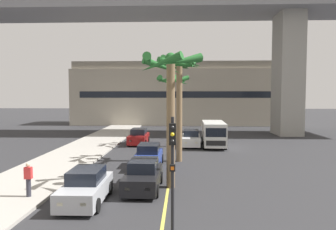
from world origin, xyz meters
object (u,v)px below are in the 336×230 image
palm_tree_mid_median (173,88)px  car_queue_front (143,176)px  car_queue_fourth (149,156)px  traffic_light_median_near (173,159)px  car_queue_third (191,139)px  palm_tree_near_median (178,80)px  car_queue_fifth (86,187)px  delivery_van (214,133)px  car_queue_second (139,137)px  palm_tree_far_median (171,83)px  pedestrian_near_crosswalk (28,179)px  palm_tree_farthest_median (180,76)px

palm_tree_mid_median → car_queue_front: bearing=-94.6°
car_queue_fourth → traffic_light_median_near: 11.00m
car_queue_third → traffic_light_median_near: size_ratio=0.99×
car_queue_fourth → palm_tree_near_median: 18.54m
car_queue_third → car_queue_fifth: (-5.29, -16.53, 0.00)m
delivery_van → car_queue_front: bearing=-109.7°
car_queue_fourth → palm_tree_mid_median: size_ratio=0.60×
car_queue_second → palm_tree_mid_median: size_ratio=0.60×
car_queue_fourth → car_queue_fifth: same height
palm_tree_far_median → pedestrian_near_crosswalk: bearing=-161.0°
car_queue_third → car_queue_fifth: 17.35m
palm_tree_near_median → palm_tree_far_median: 22.39m
car_queue_front → pedestrian_near_crosswalk: pedestrian_near_crosswalk is taller
palm_tree_near_median → car_queue_fourth: bearing=-96.0°
pedestrian_near_crosswalk → car_queue_fifth: bearing=-6.2°
palm_tree_near_median → palm_tree_farthest_median: size_ratio=1.12×
palm_tree_farthest_median → palm_tree_far_median: bearing=-93.4°
palm_tree_near_median → palm_tree_far_median: size_ratio=1.23×
car_queue_fourth → delivery_van: bearing=58.7°
car_queue_front → pedestrian_near_crosswalk: bearing=-160.5°
car_queue_fourth → palm_tree_mid_median: (1.39, 8.60, 4.90)m
car_queue_third → delivery_van: delivery_van is taller
pedestrian_near_crosswalk → car_queue_third: bearing=63.3°
car_queue_fourth → traffic_light_median_near: size_ratio=0.98×
car_queue_third → palm_tree_mid_median: 5.23m
palm_tree_near_median → traffic_light_median_near: bearing=-89.8°
car_queue_third → palm_tree_farthest_median: size_ratio=0.53×
car_queue_second → palm_tree_near_median: (3.88, 7.51, 5.96)m
delivery_van → pedestrian_near_crosswalk: delivery_van is taller
car_queue_third → delivery_van: size_ratio=0.78×
car_queue_fourth → car_queue_second: bearing=101.6°
palm_tree_far_median → car_queue_third: bearing=84.0°
car_queue_second → palm_tree_near_median: bearing=62.7°
delivery_van → traffic_light_median_near: traffic_light_median_near is taller
traffic_light_median_near → pedestrian_near_crosswalk: (-6.93, 3.44, -1.72)m
car_queue_front → palm_tree_farthest_median: palm_tree_farthest_median is taller
traffic_light_median_near → car_queue_fourth: bearing=100.4°
car_queue_fifth → delivery_van: bearing=65.4°
traffic_light_median_near → palm_tree_farthest_median: size_ratio=0.53×
pedestrian_near_crosswalk → palm_tree_near_median: bearing=74.5°
car_queue_fourth → palm_tree_near_median: size_ratio=0.47×
traffic_light_median_near → palm_tree_farthest_median: 13.05m
palm_tree_farthest_median → delivery_van: bearing=64.9°
traffic_light_median_near → palm_tree_farthest_median: palm_tree_farthest_median is taller
car_queue_third → traffic_light_median_near: 19.80m
delivery_van → palm_tree_far_median: 14.72m
car_queue_fifth → traffic_light_median_near: (4.07, -3.13, 1.99)m
palm_tree_far_median → pedestrian_near_crosswalk: (-6.67, -2.30, -4.58)m
car_queue_front → car_queue_fourth: size_ratio=1.00×
palm_tree_near_median → palm_tree_mid_median: palm_tree_near_median is taller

